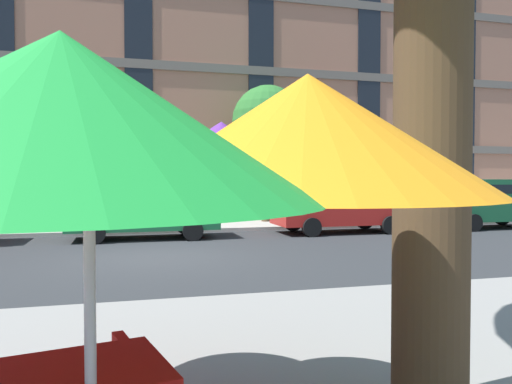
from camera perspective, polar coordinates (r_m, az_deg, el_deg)
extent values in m
plane|color=#2D3033|center=(11.82, -11.55, -7.36)|extent=(120.00, 120.00, 0.00)
cube|color=#B2ADA3|center=(18.55, -12.89, -3.91)|extent=(56.00, 3.60, 0.12)
cube|color=#A87056|center=(27.77, -13.73, 17.83)|extent=(45.82, 12.00, 19.20)
cube|color=#6B6056|center=(20.67, -13.18, 5.37)|extent=(44.90, 0.08, 0.36)
cube|color=#6B6056|center=(21.12, -13.24, 14.07)|extent=(44.90, 0.08, 0.36)
cube|color=black|center=(27.35, 22.84, 18.88)|extent=(1.10, 0.06, 18.00)
cube|color=#195933|center=(15.41, -12.73, -2.65)|extent=(4.40, 1.76, 0.80)
cube|color=#195933|center=(15.36, -13.30, 0.10)|extent=(2.30, 1.55, 0.68)
cube|color=black|center=(15.36, -13.30, 0.10)|extent=(2.32, 1.57, 0.32)
cylinder|color=black|center=(16.43, -8.08, -3.76)|extent=(0.60, 0.22, 0.60)
cylinder|color=black|center=(14.69, -7.23, -4.39)|extent=(0.60, 0.22, 0.60)
cylinder|color=black|center=(16.32, -17.65, -3.85)|extent=(0.60, 0.22, 0.60)
cylinder|color=black|center=(14.57, -17.95, -4.51)|extent=(0.60, 0.22, 0.60)
cube|color=#B21E19|center=(16.95, 9.57, -2.24)|extent=(4.40, 1.76, 0.80)
cube|color=#B21E19|center=(16.98, 10.05, 0.26)|extent=(2.30, 1.55, 0.68)
cube|color=black|center=(16.98, 10.05, 0.26)|extent=(2.32, 1.57, 0.32)
cylinder|color=black|center=(15.64, 6.37, -4.02)|extent=(0.60, 0.22, 0.60)
cylinder|color=black|center=(17.28, 4.22, -3.48)|extent=(0.60, 0.22, 0.60)
cylinder|color=black|center=(16.83, 15.06, -3.67)|extent=(0.60, 0.22, 0.60)
cylinder|color=black|center=(18.36, 12.29, -3.21)|extent=(0.60, 0.22, 0.60)
cube|color=#195933|center=(20.15, 25.03, -1.76)|extent=(4.40, 1.76, 0.80)
cube|color=#195933|center=(20.21, 25.39, 0.35)|extent=(2.30, 1.55, 0.68)
cube|color=black|center=(20.21, 25.39, 0.35)|extent=(2.32, 1.57, 0.32)
cylinder|color=black|center=(18.63, 23.56, -3.24)|extent=(0.60, 0.22, 0.60)
cylinder|color=black|center=(20.03, 20.41, -2.87)|extent=(0.60, 0.22, 0.60)
cylinder|color=black|center=(21.73, 26.27, -2.59)|extent=(0.60, 0.22, 0.60)
cylinder|color=brown|center=(19.66, 1.14, 0.46)|extent=(0.35, 0.35, 2.87)
sphere|color=#2D702D|center=(20.09, 1.68, 7.07)|extent=(1.81, 1.81, 1.81)
sphere|color=#2D702D|center=(19.83, 0.25, 7.56)|extent=(1.78, 1.78, 1.78)
sphere|color=#2D702D|center=(19.80, 1.37, 8.08)|extent=(2.82, 2.82, 2.82)
cylinder|color=silver|center=(2.75, -18.41, -13.67)|extent=(0.06, 0.06, 2.24)
cone|color=yellow|center=(2.85, 6.37, 4.89)|extent=(1.44, 1.44, 0.47)
cone|color=#662D9E|center=(3.57, -3.97, 4.24)|extent=(1.44, 1.44, 0.47)
cone|color=red|center=(3.86, -17.53, 3.98)|extent=(1.44, 1.44, 0.47)
cone|color=green|center=(1.47, -21.39, 7.86)|extent=(1.44, 1.44, 0.47)
cone|color=orange|center=(1.94, 5.91, 6.43)|extent=(1.44, 1.44, 0.47)
cone|color=yellow|center=(2.66, -18.59, 5.91)|extent=(1.80, 1.80, 0.55)
cylinder|color=#4C3823|center=(3.76, 19.37, 0.57)|extent=(0.54, 0.54, 3.56)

